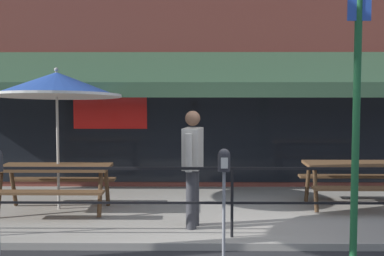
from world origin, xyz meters
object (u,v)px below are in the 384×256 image
Objects in this scene: picnic_table_centre at (359,172)px; pedestrian_walking at (193,162)px; parking_meter_far at (224,171)px; street_sign_pole at (357,80)px; picnic_table_left at (55,175)px; patio_umbrella_left at (57,85)px.

pedestrian_walking is (-2.81, -1.30, 0.35)m from picnic_table_centre.
street_sign_pole reaches higher than parking_meter_far.
picnic_table_centre is 3.12m from pedestrian_walking.
parking_meter_far is at bearing -41.13° from picnic_table_left.
parking_meter_far is (-2.43, -2.69, 0.44)m from picnic_table_centre.
parking_meter_far reaches higher than picnic_table_left.
pedestrian_walking is at bearing -26.98° from patio_umbrella_left.
street_sign_pole is (-0.83, -2.58, 1.53)m from picnic_table_centre.
picnic_table_centre is 3.65m from parking_meter_far.
picnic_table_left is at bearing 157.72° from pedestrian_walking.
pedestrian_walking is 0.39× the size of street_sign_pole.
pedestrian_walking is at bearing 105.54° from parking_meter_far.
picnic_table_centre is 1.05× the size of pedestrian_walking.
picnic_table_centre is 1.27× the size of parking_meter_far.
picnic_table_left is 0.41× the size of street_sign_pole.
patio_umbrella_left is at bearing 136.22° from parking_meter_far.
picnic_table_left is at bearing -90.00° from patio_umbrella_left.
patio_umbrella_left is at bearing 153.02° from pedestrian_walking.
picnic_table_centre is 0.41× the size of street_sign_pole.
patio_umbrella_left is (-5.09, -0.15, 1.47)m from picnic_table_centre.
picnic_table_centre is at bearing 4.18° from picnic_table_left.
picnic_table_left is 1.00× the size of picnic_table_centre.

